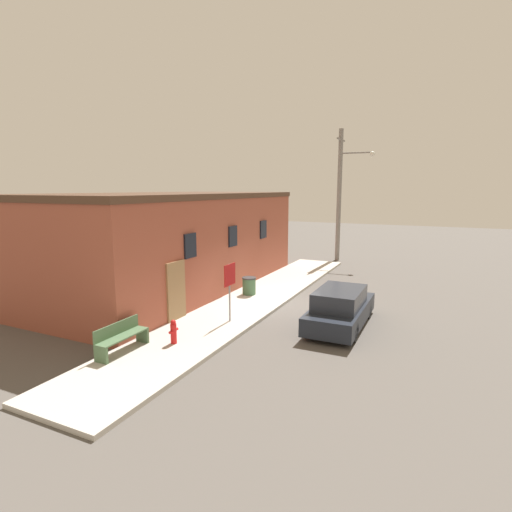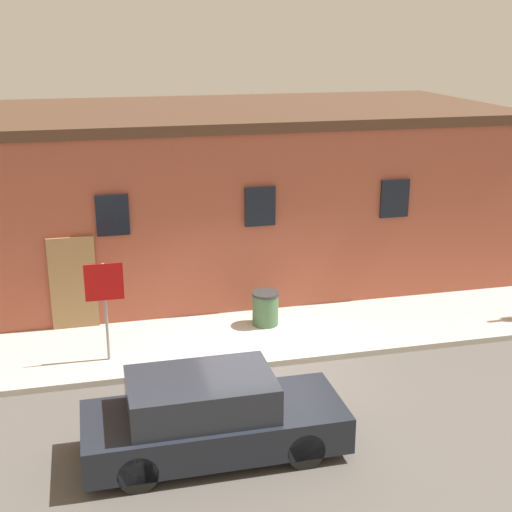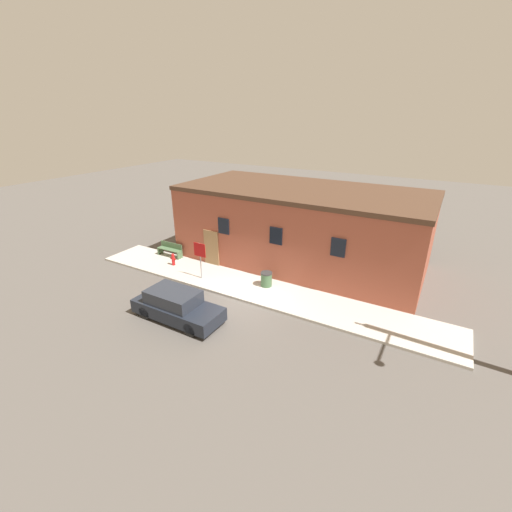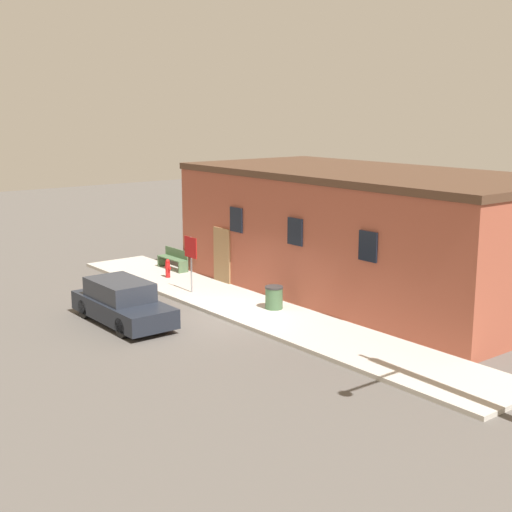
{
  "view_description": "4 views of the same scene",
  "coord_description": "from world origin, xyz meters",
  "px_view_note": "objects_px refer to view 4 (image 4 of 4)",
  "views": [
    {
      "loc": [
        -14.66,
        -5.63,
        4.69
      ],
      "look_at": [
        0.18,
        1.35,
        1.91
      ],
      "focal_mm": 28.0,
      "sensor_mm": 36.0,
      "label": 1
    },
    {
      "loc": [
        -3.17,
        -12.38,
        6.5
      ],
      "look_at": [
        0.18,
        1.35,
        1.91
      ],
      "focal_mm": 50.0,
      "sensor_mm": 36.0,
      "label": 2
    },
    {
      "loc": [
        7.94,
        -12.1,
        8.46
      ],
      "look_at": [
        0.18,
        1.35,
        1.91
      ],
      "focal_mm": 24.0,
      "sensor_mm": 36.0,
      "label": 3
    },
    {
      "loc": [
        17.99,
        -12.66,
        6.61
      ],
      "look_at": [
        0.18,
        1.35,
        1.91
      ],
      "focal_mm": 50.0,
      "sensor_mm": 36.0,
      "label": 4
    }
  ],
  "objects_px": {
    "stop_sign": "(191,254)",
    "bench": "(174,259)",
    "parked_car": "(122,303)",
    "fire_hydrant": "(168,268)",
    "trash_bin": "(274,297)"
  },
  "relations": [
    {
      "from": "fire_hydrant",
      "to": "parked_car",
      "type": "xyz_separation_m",
      "value": [
        3.94,
        -4.05,
        0.15
      ]
    },
    {
      "from": "fire_hydrant",
      "to": "trash_bin",
      "type": "height_order",
      "value": "trash_bin"
    },
    {
      "from": "stop_sign",
      "to": "bench",
      "type": "height_order",
      "value": "stop_sign"
    },
    {
      "from": "fire_hydrant",
      "to": "stop_sign",
      "type": "xyz_separation_m",
      "value": [
        2.51,
        -0.54,
        1.06
      ]
    },
    {
      "from": "bench",
      "to": "trash_bin",
      "type": "distance_m",
      "value": 7.13
    },
    {
      "from": "stop_sign",
      "to": "parked_car",
      "type": "bearing_deg",
      "value": -67.79
    },
    {
      "from": "fire_hydrant",
      "to": "stop_sign",
      "type": "relative_size",
      "value": 0.36
    },
    {
      "from": "parked_car",
      "to": "trash_bin",
      "type": "bearing_deg",
      "value": 65.5
    },
    {
      "from": "trash_bin",
      "to": "fire_hydrant",
      "type": "bearing_deg",
      "value": -175.83
    },
    {
      "from": "fire_hydrant",
      "to": "bench",
      "type": "bearing_deg",
      "value": 139.35
    },
    {
      "from": "stop_sign",
      "to": "fire_hydrant",
      "type": "bearing_deg",
      "value": 167.9
    },
    {
      "from": "bench",
      "to": "parked_car",
      "type": "relative_size",
      "value": 0.41
    },
    {
      "from": "bench",
      "to": "parked_car",
      "type": "bearing_deg",
      "value": -44.72
    },
    {
      "from": "parked_car",
      "to": "fire_hydrant",
      "type": "bearing_deg",
      "value": 134.21
    },
    {
      "from": "trash_bin",
      "to": "parked_car",
      "type": "bearing_deg",
      "value": -114.5
    }
  ]
}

